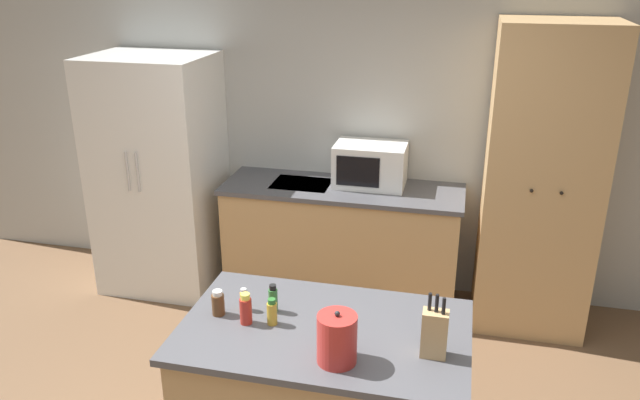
{
  "coord_description": "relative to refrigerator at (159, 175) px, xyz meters",
  "views": [
    {
      "loc": [
        0.75,
        -2.33,
        2.54
      ],
      "look_at": [
        -0.13,
        1.4,
        1.05
      ],
      "focal_mm": 35.0,
      "sensor_mm": 36.0,
      "label": 1
    }
  ],
  "objects": [
    {
      "name": "microwave",
      "position": [
        1.66,
        0.17,
        0.15
      ],
      "size": [
        0.53,
        0.37,
        0.32
      ],
      "color": "white",
      "rests_on": "back_counter"
    },
    {
      "name": "refrigerator",
      "position": [
        0.0,
        0.0,
        0.0
      ],
      "size": [
        0.9,
        0.77,
        1.87
      ],
      "color": "white",
      "rests_on": "ground_plane"
    },
    {
      "name": "spice_bottle_pale_salt",
      "position": [
        1.38,
        -1.83,
        0.04
      ],
      "size": [
        0.06,
        0.06,
        0.16
      ],
      "color": "#B2281E",
      "rests_on": "kitchen_island"
    },
    {
      "name": "knife_block",
      "position": [
        2.27,
        -1.88,
        0.08
      ],
      "size": [
        0.11,
        0.08,
        0.3
      ],
      "color": "tan",
      "rests_on": "kitchen_island"
    },
    {
      "name": "back_counter",
      "position": [
        1.47,
        0.08,
        -0.47
      ],
      "size": [
        1.81,
        0.63,
        0.93
      ],
      "color": "tan",
      "rests_on": "ground_plane"
    },
    {
      "name": "wall_back",
      "position": [
        1.57,
        0.4,
        0.36
      ],
      "size": [
        7.2,
        0.06,
        2.6
      ],
      "color": "#B2B2AD",
      "rests_on": "ground_plane"
    },
    {
      "name": "kettle",
      "position": [
        1.87,
        -2.02,
        0.08
      ],
      "size": [
        0.17,
        0.17,
        0.25
      ],
      "color": "#B72D28",
      "rests_on": "kitchen_island"
    },
    {
      "name": "pantry_cabinet",
      "position": [
        2.88,
        0.06,
        0.15
      ],
      "size": [
        0.77,
        0.64,
        2.18
      ],
      "color": "tan",
      "rests_on": "ground_plane"
    },
    {
      "name": "spice_bottle_amber_oil",
      "position": [
        1.33,
        -1.71,
        0.02
      ],
      "size": [
        0.04,
        0.04,
        0.12
      ],
      "color": "orange",
      "rests_on": "kitchen_island"
    },
    {
      "name": "spice_bottle_short_red",
      "position": [
        1.22,
        -1.78,
        0.03
      ],
      "size": [
        0.06,
        0.06,
        0.13
      ],
      "color": "#563319",
      "rests_on": "kitchen_island"
    },
    {
      "name": "spice_bottle_tall_dark",
      "position": [
        1.51,
        -1.8,
        0.03
      ],
      "size": [
        0.05,
        0.05,
        0.14
      ],
      "color": "gold",
      "rests_on": "kitchen_island"
    },
    {
      "name": "spice_bottle_green_herb",
      "position": [
        1.48,
        -1.69,
        0.03
      ],
      "size": [
        0.05,
        0.05,
        0.15
      ],
      "color": "#337033",
      "rests_on": "kitchen_island"
    }
  ]
}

